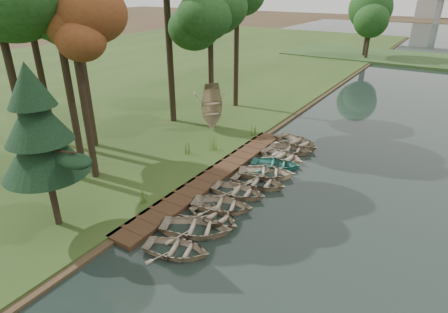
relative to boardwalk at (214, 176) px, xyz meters
The scene contains 24 objects.
ground 1.61m from the boardwalk, ahead, with size 300.00×300.00×0.00m, color #3D2F1D.
boardwalk is the anchor object (origin of this frame).
far_trees 50.78m from the boardwalk, 82.86° to the left, with size 45.60×5.60×8.80m.
building_b 145.16m from the boardwalk, 91.34° to the left, with size 8.00×8.00×12.00m, color #A5A5A0.
rowboat_0 7.46m from the boardwalk, 69.23° to the right, with size 2.19×3.06×0.63m, color tan.
rowboat_1 5.80m from the boardwalk, 65.00° to the right, with size 2.53×3.54×0.73m, color tan.
rowboat_2 4.70m from the boardwalk, 56.32° to the right, with size 2.13×2.98×0.62m, color tan.
rowboat_3 3.72m from the boardwalk, 49.82° to the right, with size 2.38×3.34×0.69m, color tan.
rowboat_4 2.63m from the boardwalk, 24.80° to the right, with size 2.30×3.22×0.67m, color tan.
rowboat_5 2.89m from the boardwalk, ahead, with size 2.39×3.34×0.69m, color tan.
rowboat_6 3.27m from the boardwalk, 33.15° to the left, with size 2.53×3.54×0.73m, color tan.
rowboat_7 4.19m from the boardwalk, 51.13° to the left, with size 2.30×3.22×0.67m, color #287163.
rowboat_8 5.27m from the boardwalk, 62.00° to the left, with size 2.31×3.23×0.67m, color tan.
rowboat_9 6.57m from the boardwalk, 67.69° to the left, with size 2.23×3.12×0.65m, color tan.
rowboat_10 7.90m from the boardwalk, 72.64° to the left, with size 2.62×3.67×0.76m, color tan.
stored_rowboat 7.76m from the boardwalk, 125.43° to the left, with size 2.73×3.82×0.79m, color tan.
tree_0 12.51m from the boardwalk, 151.12° to the right, with size 4.26×4.26×11.11m.
tree_2 11.28m from the boardwalk, 145.16° to the right, with size 3.48×3.48×10.12m.
tree_4 12.23m from the boardwalk, 125.13° to the left, with size 4.88×4.88×10.55m.
pine_tree 10.47m from the boardwalk, 112.42° to the right, with size 3.80×3.80×7.87m.
reeds_0 5.08m from the boardwalk, 104.68° to the right, with size 0.60×0.60×0.92m, color #3F661E.
reeds_1 3.74m from the boardwalk, 126.17° to the left, with size 0.60×0.60×1.08m, color #3F661E.
reeds_2 3.73m from the boardwalk, 154.40° to the left, with size 0.60×0.60×0.94m, color #3F661E.
reeds_3 7.22m from the boardwalk, 98.22° to the left, with size 0.60×0.60×0.96m, color #3F661E.
Camera 1 is at (9.97, -17.13, 10.96)m, focal length 30.00 mm.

